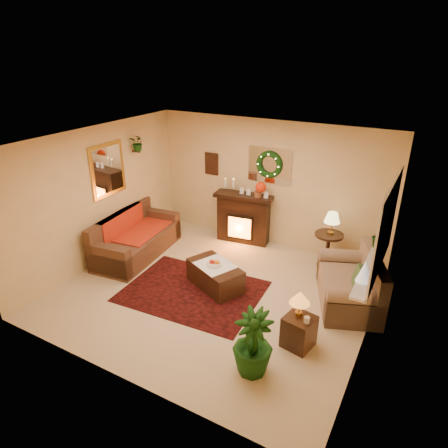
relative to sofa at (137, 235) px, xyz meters
The scene contains 31 objects.
floor 2.13m from the sofa, 11.98° to the right, with size 5.00×5.00×0.00m, color beige.
ceiling 3.01m from the sofa, 11.98° to the right, with size 5.00×5.00×0.00m, color white.
wall_back 2.87m from the sofa, 41.70° to the left, with size 5.00×5.00×0.00m, color #EFD88C.
wall_front 3.48m from the sofa, 52.75° to the right, with size 5.00×5.00×0.00m, color #EFD88C.
wall_left 1.08m from the sofa, 136.75° to the right, with size 4.50×4.50×0.00m, color #EFD88C.
wall_right 4.64m from the sofa, ahead, with size 4.50×4.50×0.00m, color #EFD88C.
area_rug 1.86m from the sofa, 19.29° to the right, with size 2.29×1.72×0.01m, color #441013.
sofa is the anchor object (origin of this frame).
red_throw 0.18m from the sofa, 107.16° to the left, with size 0.80×1.30×0.02m, color #BC3C21.
fireplace 2.26m from the sofa, 45.45° to the left, with size 1.09×0.34×1.00m, color black.
poinsettia 2.66m from the sofa, 38.40° to the left, with size 0.22×0.22×0.22m, color red.
mantel_candle_a 2.12m from the sofa, 53.27° to the left, with size 0.06×0.06×0.17m, color beige.
mantel_candle_b 2.25m from the sofa, 50.54° to the left, with size 0.06×0.06×0.18m, color white.
mantel_mirror 3.00m from the sofa, 41.38° to the left, with size 0.92×0.02×0.72m, color white.
wreath 2.99m from the sofa, 40.74° to the left, with size 0.55×0.55×0.11m, color #194719.
wall_art 2.23m from the sofa, 69.00° to the left, with size 0.32×0.03×0.48m, color #381E11.
gold_mirror 1.40m from the sofa, 163.21° to the right, with size 0.03×0.84×1.00m, color gold.
hanging_plant 1.69m from the sofa, 115.92° to the left, with size 0.33×0.28×0.36m, color #194719.
loveseat 4.12m from the sofa, ahead, with size 0.87×1.49×0.87m, color #7D6B5B.
window_frame 4.66m from the sofa, ahead, with size 0.03×1.86×1.36m, color white.
window_glass 4.65m from the sofa, ahead, with size 0.02×1.70×1.22m, color black.
window_sill 4.44m from the sofa, ahead, with size 0.22×1.86×0.04m, color white.
mini_tree 4.45m from the sofa, ahead, with size 0.22×0.22×0.32m, color white.
sill_plant 4.51m from the sofa, 10.64° to the left, with size 0.28×0.23×0.52m, color #17411E.
side_table_round 3.74m from the sofa, 21.73° to the left, with size 0.53×0.53×0.69m, color black.
lamp_cream 3.78m from the sofa, 21.57° to the left, with size 0.29×0.29×0.44m, color #FFE991.
end_table_square 3.89m from the sofa, 15.05° to the right, with size 0.39×0.39×0.48m, color #442215.
lamp_tiffany 3.85m from the sofa, 14.65° to the right, with size 0.28×0.28×0.42m, color #FFAD3B.
coffee_table 2.00m from the sofa, ahead, with size 1.01×0.56×0.43m, color #492C1F.
fruit_bowl 1.98m from the sofa, ahead, with size 0.25×0.25×0.06m, color silver.
floor_palm 3.82m from the sofa, 27.50° to the right, with size 1.54×1.54×2.75m, color #2D5829.
Camera 1 is at (2.96, -4.99, 3.89)m, focal length 32.00 mm.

